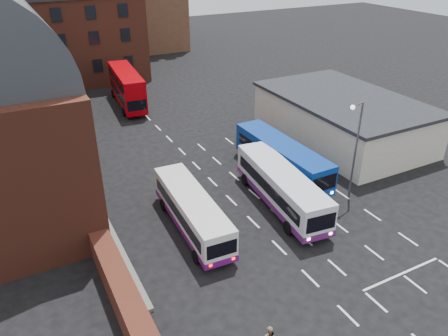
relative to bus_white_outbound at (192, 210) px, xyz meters
name	(u,v)px	position (x,y,z in m)	size (l,w,h in m)	color
ground	(302,270)	(4.05, -6.86, -1.53)	(180.00, 180.00, 0.00)	black
forecourt_wall	(123,295)	(-6.15, -4.86, -0.63)	(1.20, 10.00, 1.80)	#602B1E
cream_building	(342,118)	(19.05, 7.14, 0.62)	(10.40, 16.40, 4.25)	beige
brick_terrace	(55,42)	(-1.95, 39.14, 3.97)	(22.00, 10.00, 11.00)	brown
castle_keep	(107,11)	(10.05, 59.14, 4.47)	(22.00, 22.00, 12.00)	brown
bus_white_outbound	(192,210)	(0.00, 0.00, 0.00)	(2.75, 9.60, 2.59)	silver
bus_white_inbound	(281,186)	(6.91, -0.32, 0.15)	(3.49, 10.61, 2.84)	silver
bus_blue	(282,156)	(9.62, 3.59, 0.18)	(2.84, 10.65, 2.89)	navy
bus_red_double	(127,87)	(3.38, 26.06, 0.66)	(3.32, 10.47, 4.12)	#A70007
street_lamp	(355,141)	(12.40, -1.43, 2.99)	(1.49, 0.57, 7.49)	#515255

